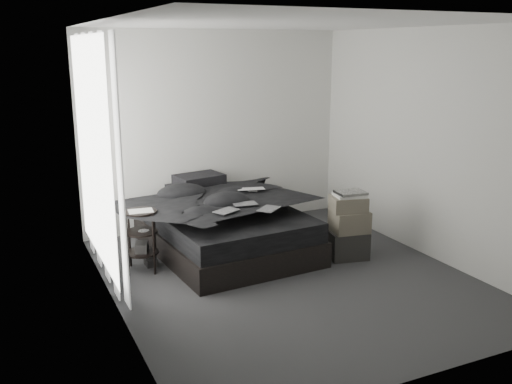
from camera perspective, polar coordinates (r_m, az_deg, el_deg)
name	(u,v)px	position (r m, az deg, el deg)	size (l,w,h in m)	color
floor	(288,277)	(6.15, 3.18, -8.48)	(3.60, 4.20, 0.01)	#343437
ceiling	(291,23)	(5.67, 3.56, 16.50)	(3.60, 4.20, 0.01)	white
wall_back	(215,130)	(7.66, -4.13, 6.19)	(3.60, 0.01, 2.60)	silver
wall_front	(434,210)	(4.10, 17.40, -1.69)	(3.60, 0.01, 2.60)	silver
wall_left	(109,173)	(5.18, -14.46, 1.81)	(0.01, 4.20, 2.60)	silver
wall_right	(429,145)	(6.80, 16.88, 4.57)	(0.01, 4.20, 2.60)	silver
window_left	(94,151)	(6.05, -15.93, 3.95)	(0.02, 2.00, 2.30)	white
curtain_left	(99,157)	(6.07, -15.42, 3.35)	(0.06, 2.12, 2.48)	white
bed	(225,240)	(6.85, -3.08, -4.78)	(1.59, 2.10, 0.28)	black
mattress	(225,219)	(6.77, -3.11, -2.75)	(1.53, 2.03, 0.22)	black
duvet	(227,201)	(6.66, -2.95, -0.94)	(1.55, 1.79, 0.24)	black
pillow_lower	(194,190)	(7.41, -6.25, 0.18)	(0.63, 0.43, 0.14)	black
pillow_upper	(199,180)	(7.39, -5.71, 1.25)	(0.59, 0.41, 0.13)	black
laptop	(252,184)	(6.88, -0.45, 0.76)	(0.34, 0.22, 0.03)	silver
comic_a	(226,204)	(6.08, -2.99, -1.21)	(0.26, 0.17, 0.01)	black
comic_b	(245,197)	(6.34, -1.13, -0.47)	(0.26, 0.17, 0.01)	black
comic_c	(269,201)	(6.14, 1.30, -0.90)	(0.26, 0.17, 0.01)	black
side_stand	(141,241)	(6.33, -11.39, -4.85)	(0.36, 0.36, 0.67)	black
papers	(141,211)	(6.21, -11.46, -1.91)	(0.26, 0.19, 0.01)	white
floor_books	(151,260)	(6.53, -10.48, -6.73)	(0.12, 0.17, 0.12)	black
box_lower	(347,244)	(6.71, 9.13, -5.19)	(0.43, 0.34, 0.32)	black
box_mid	(349,221)	(6.62, 9.33, -2.90)	(0.40, 0.32, 0.24)	#615B4D
box_upper	(348,204)	(6.56, 9.22, -1.16)	(0.39, 0.31, 0.17)	#615B4D
art_book_white	(349,195)	(6.54, 9.33, -0.30)	(0.33, 0.26, 0.03)	silver
art_book_snake	(351,193)	(6.53, 9.45, -0.05)	(0.32, 0.25, 0.03)	silver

